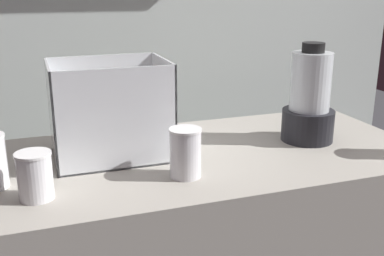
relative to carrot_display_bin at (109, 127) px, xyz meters
name	(u,v)px	position (x,y,z in m)	size (l,w,h in m)	color
back_wall_unit	(132,12)	(0.23, 0.70, 0.28)	(2.60, 0.24, 2.50)	silver
carrot_display_bin	(109,127)	(0.00, 0.00, 0.00)	(0.33, 0.24, 0.28)	white
blender_pitcher	(309,102)	(0.62, -0.06, 0.04)	(0.16, 0.16, 0.31)	black
juice_cup_pomegranate_left	(35,179)	(-0.21, -0.23, -0.04)	(0.08, 0.08, 0.11)	white
juice_cup_orange_middle	(185,155)	(0.16, -0.22, -0.03)	(0.09, 0.09, 0.13)	white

